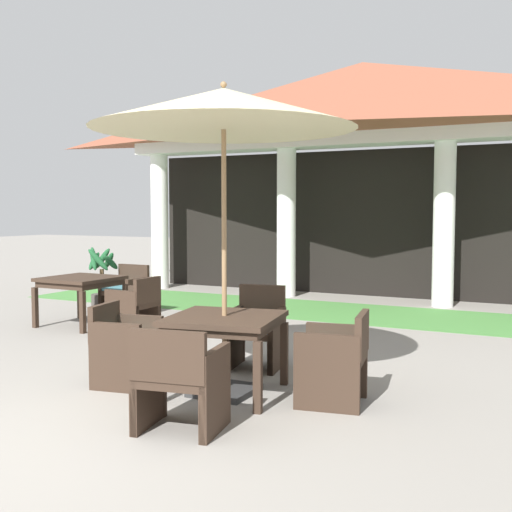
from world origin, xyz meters
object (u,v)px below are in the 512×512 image
at_px(patio_chair_near_foreground_north, 257,331).
at_px(patio_chair_near_foreground_east, 335,359).
at_px(patio_chair_near_foreground_south, 179,380).
at_px(patio_chair_mid_left_north, 126,292).
at_px(patio_table_mid_left, 81,283).
at_px(patio_table_near_foreground, 224,326).
at_px(patio_chair_near_foreground_west, 124,345).
at_px(potted_palm_left_edge, 102,287).
at_px(patio_chair_mid_left_east, 135,305).
at_px(patio_umbrella_near_foreground, 224,111).

xyz_separation_m(patio_chair_near_foreground_north, patio_chair_near_foreground_east, (1.23, -0.87, 0.01)).
distance_m(patio_chair_near_foreground_north, patio_chair_near_foreground_south, 2.13).
bearing_deg(patio_chair_near_foreground_east, patio_chair_mid_left_north, 47.71).
bearing_deg(patio_table_mid_left, patio_chair_near_foreground_south, -39.37).
relative_size(patio_table_near_foreground, patio_chair_near_foreground_west, 1.43).
bearing_deg(patio_chair_near_foreground_north, patio_chair_mid_left_north, -41.23).
distance_m(patio_chair_near_foreground_west, patio_chair_near_foreground_east, 2.12).
relative_size(patio_chair_mid_left_north, potted_palm_left_edge, 0.73).
bearing_deg(patio_chair_near_foreground_south, potted_palm_left_edge, 125.97).
bearing_deg(patio_chair_mid_left_east, patio_chair_near_foreground_west, -143.29).
bearing_deg(patio_umbrella_near_foreground, patio_table_near_foreground, -126.87).
height_order(patio_chair_near_foreground_east, potted_palm_left_edge, potted_palm_left_edge).
distance_m(patio_table_near_foreground, patio_chair_near_foreground_north, 1.10).
xyz_separation_m(patio_chair_near_foreground_south, patio_table_mid_left, (-3.89, 3.19, 0.23)).
relative_size(patio_umbrella_near_foreground, patio_chair_mid_left_north, 3.52).
height_order(patio_umbrella_near_foreground, patio_chair_near_foreground_west, patio_umbrella_near_foreground).
height_order(patio_chair_near_foreground_west, patio_table_mid_left, patio_chair_near_foreground_west).
distance_m(patio_chair_mid_left_east, potted_palm_left_edge, 1.86).
distance_m(patio_umbrella_near_foreground, potted_palm_left_edge, 5.72).
bearing_deg(patio_chair_near_foreground_south, patio_chair_near_foreground_east, 45.09).
relative_size(patio_chair_mid_left_east, potted_palm_left_edge, 0.69).
bearing_deg(patio_table_near_foreground, potted_palm_left_edge, 142.74).
relative_size(patio_chair_near_foreground_west, patio_table_mid_left, 0.79).
bearing_deg(patio_table_near_foreground, patio_table_mid_left, 149.96).
bearing_deg(patio_table_near_foreground, patio_chair_mid_left_north, 139.20).
relative_size(patio_table_near_foreground, potted_palm_left_edge, 1.02).
distance_m(patio_table_mid_left, patio_chair_mid_left_north, 1.06).
xyz_separation_m(patio_table_near_foreground, patio_umbrella_near_foreground, (0.00, 0.00, 2.01)).
xyz_separation_m(patio_chair_near_foreground_west, patio_table_mid_left, (-2.66, 2.33, 0.24)).
xyz_separation_m(patio_chair_mid_left_east, potted_palm_left_edge, (-1.52, 1.07, 0.06)).
relative_size(patio_chair_near_foreground_north, patio_chair_mid_left_east, 1.13).
height_order(patio_table_near_foreground, patio_chair_mid_left_north, patio_chair_mid_left_north).
distance_m(patio_table_near_foreground, potted_palm_left_edge, 5.27).
xyz_separation_m(patio_chair_near_foreground_north, patio_chair_mid_left_east, (-2.49, 1.07, -0.02)).
bearing_deg(patio_chair_near_foreground_north, patio_chair_near_foreground_west, 45.24).
bearing_deg(patio_chair_near_foreground_north, patio_chair_near_foreground_east, 134.82).
bearing_deg(patio_umbrella_near_foreground, potted_palm_left_edge, 142.74).
distance_m(patio_table_near_foreground, patio_chair_near_foreground_west, 1.09).
relative_size(patio_chair_near_foreground_south, patio_chair_mid_left_east, 1.07).
xyz_separation_m(patio_table_near_foreground, patio_chair_mid_left_east, (-2.68, 2.12, -0.27)).
relative_size(patio_umbrella_near_foreground, potted_palm_left_edge, 2.56).
relative_size(patio_umbrella_near_foreground, patio_chair_near_foreground_north, 3.27).
relative_size(patio_chair_near_foreground_west, patio_chair_near_foreground_east, 0.97).
bearing_deg(patio_table_mid_left, patio_chair_mid_left_north, 88.63).
bearing_deg(patio_chair_mid_left_north, patio_umbrella_near_foreground, 140.57).
distance_m(patio_table_mid_left, patio_chair_mid_left_east, 1.06).
bearing_deg(patio_umbrella_near_foreground, patio_chair_mid_left_north, 139.20).
bearing_deg(patio_chair_mid_left_east, patio_table_near_foreground, -127.00).
xyz_separation_m(patio_chair_near_foreground_north, patio_chair_mid_left_north, (-3.50, 2.13, -0.01)).
height_order(patio_umbrella_near_foreground, patio_chair_mid_left_north, patio_umbrella_near_foreground).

